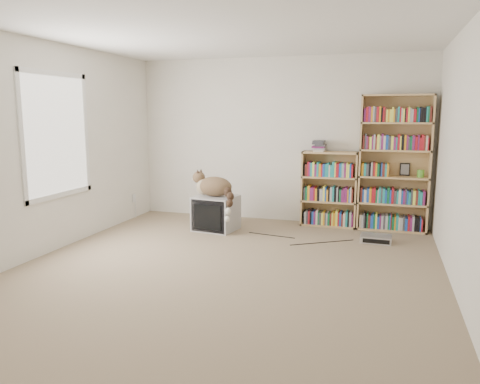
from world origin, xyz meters
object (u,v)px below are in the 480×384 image
(crt_tv, at_px, (216,213))
(bookcase_tall, at_px, (394,167))
(bookcase_short, at_px, (329,192))
(dvd_player, at_px, (376,239))
(cat, at_px, (216,190))

(crt_tv, xyz_separation_m, bookcase_tall, (2.41, 0.75, 0.66))
(bookcase_short, height_order, dvd_player, bookcase_short)
(cat, xyz_separation_m, dvd_player, (2.19, 0.05, -0.55))
(crt_tv, height_order, bookcase_tall, bookcase_tall)
(bookcase_tall, distance_m, bookcase_short, 0.98)
(crt_tv, bearing_deg, bookcase_tall, 24.80)
(cat, height_order, bookcase_short, bookcase_short)
(cat, xyz_separation_m, bookcase_tall, (2.38, 0.80, 0.31))
(crt_tv, relative_size, cat, 0.84)
(crt_tv, bearing_deg, bookcase_short, 33.89)
(cat, height_order, dvd_player, cat)
(cat, bearing_deg, bookcase_tall, 23.55)
(cat, height_order, bookcase_tall, bookcase_tall)
(crt_tv, relative_size, bookcase_short, 0.57)
(crt_tv, distance_m, bookcase_tall, 2.61)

